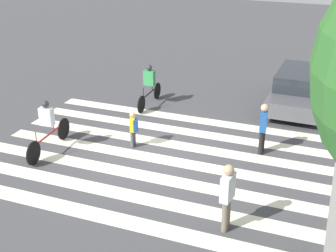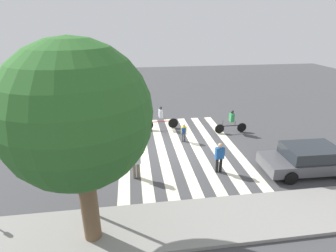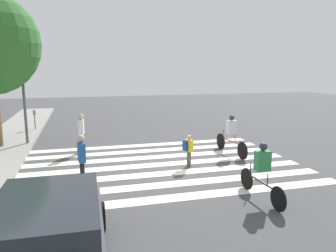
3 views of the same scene
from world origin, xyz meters
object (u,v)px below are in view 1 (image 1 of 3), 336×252
at_px(cyclist_near_curb, 149,84).
at_px(car_parked_dark_suv, 301,88).
at_px(pedestrian_adult_tall_backpack, 263,126).
at_px(pedestrian_adult_blue_shirt, 227,194).
at_px(cyclist_far_lane, 48,125).
at_px(pedestrian_adult_yellow_jacket, 133,127).

xyz_separation_m(cyclist_near_curb, car_parked_dark_suv, (-2.01, 5.31, -0.15)).
relative_size(cyclist_near_curb, car_parked_dark_suv, 0.48).
height_order(pedestrian_adult_tall_backpack, pedestrian_adult_blue_shirt, pedestrian_adult_blue_shirt).
height_order(cyclist_far_lane, cyclist_near_curb, cyclist_far_lane).
xyz_separation_m(pedestrian_adult_tall_backpack, car_parked_dark_suv, (-4.40, 0.61, -0.18)).
height_order(pedestrian_adult_blue_shirt, car_parked_dark_suv, pedestrian_adult_blue_shirt).
height_order(pedestrian_adult_blue_shirt, cyclist_far_lane, pedestrian_adult_blue_shirt).
relative_size(pedestrian_adult_yellow_jacket, cyclist_far_lane, 0.47).
distance_m(pedestrian_adult_blue_shirt, cyclist_far_lane, 6.29).
bearing_deg(cyclist_near_curb, pedestrian_adult_tall_backpack, 62.16).
distance_m(pedestrian_adult_yellow_jacket, cyclist_far_lane, 2.56).
height_order(pedestrian_adult_tall_backpack, cyclist_near_curb, cyclist_near_curb).
bearing_deg(pedestrian_adult_yellow_jacket, pedestrian_adult_tall_backpack, -92.83).
bearing_deg(pedestrian_adult_blue_shirt, pedestrian_adult_yellow_jacket, 57.48).
xyz_separation_m(pedestrian_adult_yellow_jacket, cyclist_far_lane, (1.17, -2.27, 0.19)).
height_order(pedestrian_adult_tall_backpack, pedestrian_adult_yellow_jacket, pedestrian_adult_tall_backpack).
xyz_separation_m(pedestrian_adult_yellow_jacket, cyclist_near_curb, (-3.43, -0.94, 0.18)).
bearing_deg(cyclist_near_curb, pedestrian_adult_blue_shirt, 34.94).
xyz_separation_m(pedestrian_adult_blue_shirt, cyclist_near_curb, (-6.48, -4.67, -0.07)).
bearing_deg(pedestrian_adult_blue_shirt, car_parked_dark_suv, 2.43).
height_order(pedestrian_adult_tall_backpack, car_parked_dark_suv, pedestrian_adult_tall_backpack).
height_order(pedestrian_adult_yellow_jacket, car_parked_dark_suv, car_parked_dark_suv).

